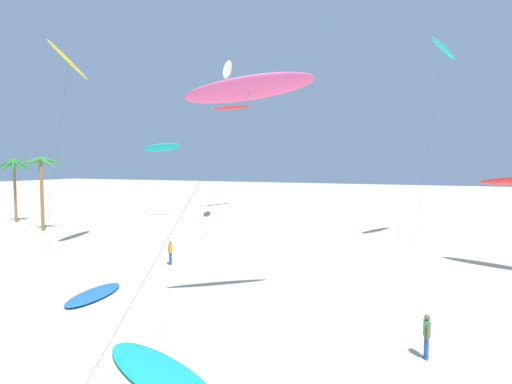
{
  "coord_description": "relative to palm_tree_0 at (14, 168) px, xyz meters",
  "views": [
    {
      "loc": [
        11.05,
        2.08,
        7.1
      ],
      "look_at": [
        3.24,
        20.09,
        5.76
      ],
      "focal_mm": 28.73,
      "sensor_mm": 36.0,
      "label": 1
    }
  ],
  "objects": [
    {
      "name": "person_foreground_walker",
      "position": [
        29.93,
        -10.26,
        -5.63
      ],
      "size": [
        0.25,
        0.5,
        1.7
      ],
      "color": "#284CA3",
      "rests_on": "ground"
    },
    {
      "name": "grounded_kite_0",
      "position": [
        38.62,
        -23.17,
        -6.42
      ],
      "size": [
        6.49,
        4.17,
        0.28
      ],
      "color": "#19B2B7",
      "rests_on": "ground"
    },
    {
      "name": "flying_kite_6",
      "position": [
        19.86,
        -9.42,
        8.73
      ],
      "size": [
        3.45,
        6.3,
        16.57
      ],
      "color": "yellow",
      "rests_on": "ground"
    },
    {
      "name": "grounded_kite_1",
      "position": [
        30.28,
        -17.73,
        -6.42
      ],
      "size": [
        2.23,
        4.4,
        0.28
      ],
      "color": "blue",
      "rests_on": "ground"
    },
    {
      "name": "person_near_right",
      "position": [
        46.72,
        -18.2,
        -5.66
      ],
      "size": [
        0.26,
        0.5,
        1.66
      ],
      "color": "#284CA3",
      "rests_on": "ground"
    },
    {
      "name": "flying_kite_2",
      "position": [
        38.97,
        -16.46,
        4.06
      ],
      "size": [
        5.68,
        11.03,
        11.78
      ],
      "color": "#EA5193",
      "rests_on": "ground"
    },
    {
      "name": "flying_kite_5",
      "position": [
        17.84,
        23.64,
        9.32
      ],
      "size": [
        5.11,
        13.16,
        16.95
      ],
      "color": "red",
      "rests_on": "ground"
    },
    {
      "name": "flying_kite_1",
      "position": [
        23.84,
        10.36,
        11.76
      ],
      "size": [
        4.74,
        12.88,
        19.1
      ],
      "color": "white",
      "rests_on": "ground"
    },
    {
      "name": "palm_tree_1",
      "position": [
        8.73,
        -3.28,
        0.07
      ],
      "size": [
        5.09,
        5.31,
        7.92
      ],
      "color": "olive",
      "rests_on": "ground"
    },
    {
      "name": "flying_kite_4",
      "position": [
        47.33,
        5.34,
        10.37
      ],
      "size": [
        3.31,
        7.02,
        17.68
      ],
      "color": "#19B2B7",
      "rests_on": "ground"
    },
    {
      "name": "flying_kite_8",
      "position": [
        14.59,
        9.87,
        2.68
      ],
      "size": [
        4.33,
        4.57,
        10.09
      ],
      "color": "#19B2B7",
      "rests_on": "ground"
    },
    {
      "name": "palm_tree_0",
      "position": [
        0.0,
        0.0,
        0.0
      ],
      "size": [
        4.97,
        4.91,
        7.85
      ],
      "color": "olive",
      "rests_on": "ground"
    }
  ]
}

